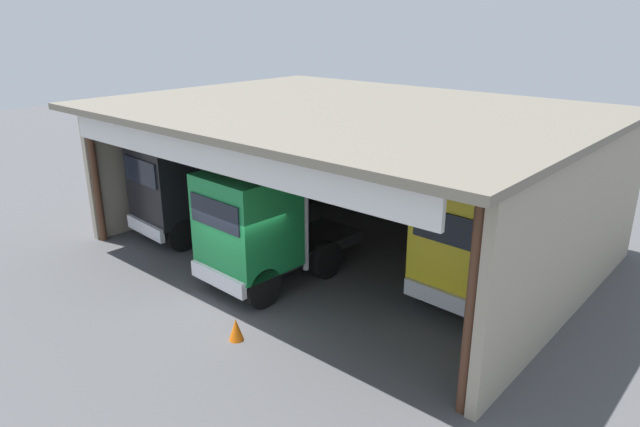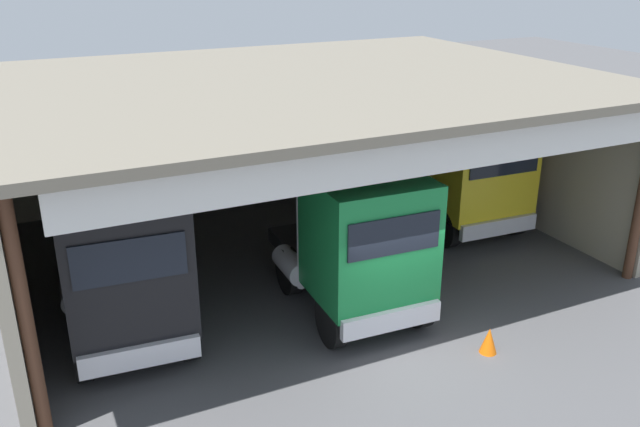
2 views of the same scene
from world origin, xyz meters
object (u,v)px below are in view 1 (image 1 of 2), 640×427
truck_black_center_right_bay (182,186)px  truck_yellow_left_bay (479,241)px  truck_green_yard_outside (258,228)px  tool_cart (346,192)px  oil_drum (497,218)px  traffic_cone (236,329)px

truck_black_center_right_bay → truck_yellow_left_bay: (10.00, 2.10, -0.02)m
truck_green_yard_outside → tool_cart: (-2.82, 7.52, -1.25)m
truck_green_yard_outside → oil_drum: 9.42m
truck_green_yard_outside → truck_yellow_left_bay: bearing=-147.8°
oil_drum → traffic_cone: 11.28m
truck_black_center_right_bay → traffic_cone: bearing=157.4°
truck_black_center_right_bay → truck_yellow_left_bay: 10.22m
truck_green_yard_outside → tool_cart: size_ratio=5.24×
truck_yellow_left_bay → oil_drum: size_ratio=4.76×
truck_yellow_left_bay → traffic_cone: truck_yellow_left_bay is taller
oil_drum → traffic_cone: oil_drum is taller
truck_black_center_right_bay → truck_yellow_left_bay: size_ratio=1.14×
oil_drum → tool_cart: (-6.03, -1.24, 0.04)m
truck_black_center_right_bay → tool_cart: (1.98, 6.62, -1.35)m
tool_cart → traffic_cone: size_ratio=1.79×
truck_black_center_right_bay → oil_drum: truck_black_center_right_bay is taller
truck_black_center_right_bay → tool_cart: bearing=-102.3°
truck_black_center_right_bay → truck_green_yard_outside: 4.89m
truck_yellow_left_bay → tool_cart: 9.30m
truck_black_center_right_bay → tool_cart: size_ratio=5.05×
tool_cart → truck_black_center_right_bay: bearing=-106.6°
truck_yellow_left_bay → truck_black_center_right_bay: bearing=14.3°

